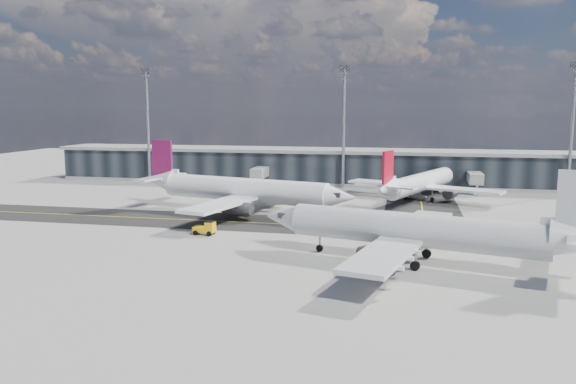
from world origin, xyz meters
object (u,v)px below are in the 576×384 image
(airliner_redtail, at_px, (420,183))
(service_van, at_px, (417,196))
(baggage_tug, at_px, (206,228))
(airliner_near, at_px, (419,231))
(airliner_af, at_px, (241,190))

(airliner_redtail, xyz_separation_m, service_van, (-0.39, 2.74, -3.08))
(service_van, bearing_deg, airliner_redtail, -115.88)
(airliner_redtail, relative_size, baggage_tug, 10.61)
(airliner_near, bearing_deg, airliner_redtail, 12.92)
(airliner_near, bearing_deg, baggage_tug, 87.38)
(service_van, bearing_deg, airliner_af, -178.26)
(baggage_tug, bearing_deg, airliner_af, -175.01)
(airliner_af, bearing_deg, airliner_near, 62.18)
(airliner_redtail, distance_m, baggage_tug, 50.48)
(airliner_af, relative_size, airliner_near, 1.03)
(airliner_af, xyz_separation_m, airliner_near, (31.17, -27.87, -0.13))
(airliner_af, height_order, service_van, airliner_af)
(airliner_near, relative_size, baggage_tug, 12.03)
(baggage_tug, distance_m, service_van, 52.30)
(airliner_af, height_order, airliner_near, airliner_af)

